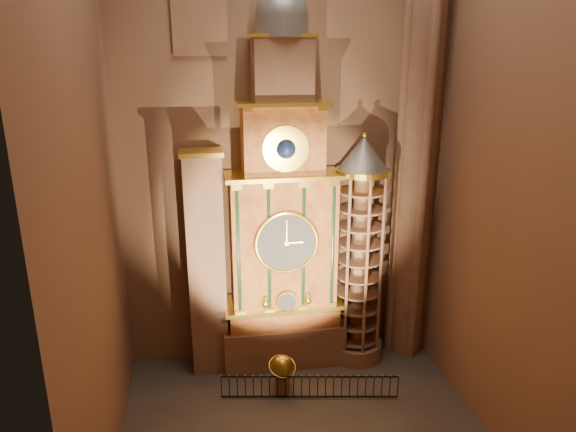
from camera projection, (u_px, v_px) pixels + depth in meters
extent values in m
plane|color=#383330|center=(304.00, 429.00, 19.95)|extent=(14.00, 14.00, 0.00)
plane|color=#8F654D|center=(279.00, 126.00, 22.35)|extent=(22.00, 0.00, 22.00)
plane|color=#8F654D|center=(81.00, 155.00, 15.55)|extent=(0.00, 22.00, 22.00)
plane|color=#8F654D|center=(503.00, 143.00, 17.86)|extent=(0.00, 22.00, 22.00)
cube|color=#8C634C|center=(283.00, 340.00, 24.36)|extent=(5.60, 2.20, 2.00)
cube|color=maroon|center=(283.00, 312.00, 23.92)|extent=(5.00, 2.00, 1.00)
cube|color=#FFDB4B|center=(283.00, 302.00, 23.71)|extent=(5.40, 2.30, 0.18)
cube|color=maroon|center=(283.00, 241.00, 22.89)|extent=(4.60, 2.00, 6.00)
cylinder|color=black|center=(238.00, 251.00, 21.74)|extent=(0.32, 0.32, 5.60)
cylinder|color=black|center=(269.00, 249.00, 21.96)|extent=(0.32, 0.32, 5.60)
cylinder|color=black|center=(303.00, 247.00, 22.20)|extent=(0.32, 0.32, 5.60)
cylinder|color=black|center=(332.00, 245.00, 22.42)|extent=(0.32, 0.32, 5.60)
cube|color=#FFDB4B|center=(283.00, 175.00, 21.94)|extent=(5.00, 2.25, 0.18)
cylinder|color=#2D3033|center=(286.00, 243.00, 21.85)|extent=(2.60, 0.12, 2.60)
torus|color=#FFDB4B|center=(287.00, 243.00, 21.80)|extent=(2.80, 0.16, 2.80)
cylinder|color=#FFDB4B|center=(287.00, 301.00, 22.50)|extent=(0.90, 0.10, 0.90)
sphere|color=#FFDB4B|center=(265.00, 304.00, 22.41)|extent=(0.36, 0.36, 0.36)
sphere|color=#FFDB4B|center=(308.00, 300.00, 22.72)|extent=(0.36, 0.36, 0.36)
cube|color=maroon|center=(282.00, 141.00, 21.56)|extent=(3.40, 1.80, 3.00)
sphere|color=#0E1446|center=(286.00, 149.00, 20.76)|extent=(0.80, 0.80, 0.80)
cube|color=#FFDB4B|center=(282.00, 103.00, 21.05)|extent=(3.80, 2.00, 0.15)
cube|color=#8C634C|center=(282.00, 72.00, 20.73)|extent=(2.40, 1.60, 2.60)
sphere|color=slate|center=(282.00, 16.00, 20.11)|extent=(2.10, 2.10, 2.10)
cube|color=#8C634C|center=(207.00, 267.00, 22.62)|extent=(1.60, 1.40, 10.00)
cube|color=#FFDB4B|center=(209.00, 312.00, 22.82)|extent=(1.35, 0.10, 2.10)
cube|color=#541E16|center=(209.00, 313.00, 22.76)|extent=(1.05, 0.04, 1.75)
cube|color=#FFDB4B|center=(206.00, 258.00, 22.05)|extent=(1.35, 0.10, 2.10)
cube|color=#541E16|center=(206.00, 258.00, 21.99)|extent=(1.05, 0.04, 1.75)
cube|color=#FFDB4B|center=(203.00, 200.00, 21.28)|extent=(1.35, 0.10, 2.10)
cube|color=#541E16|center=(203.00, 200.00, 21.23)|extent=(1.05, 0.04, 1.75)
cube|color=#FFDB4B|center=(201.00, 153.00, 21.12)|extent=(1.80, 1.60, 0.20)
cylinder|color=#8C634C|center=(355.00, 348.00, 24.84)|extent=(2.50, 2.50, 0.80)
cylinder|color=#8C634C|center=(359.00, 261.00, 23.51)|extent=(0.70, 0.70, 8.20)
cylinder|color=#FFDB4B|center=(363.00, 172.00, 22.27)|extent=(2.40, 2.40, 0.25)
cone|color=slate|center=(364.00, 153.00, 22.03)|extent=(2.30, 2.30, 1.50)
sphere|color=#FFDB4B|center=(365.00, 135.00, 21.79)|extent=(0.20, 0.20, 0.20)
cylinder|color=#8C634C|center=(420.00, 126.00, 22.42)|extent=(1.60, 1.60, 22.00)
cylinder|color=#8C634C|center=(437.00, 125.00, 22.55)|extent=(0.44, 0.44, 22.00)
cylinder|color=#8C634C|center=(402.00, 126.00, 22.29)|extent=(0.44, 0.44, 22.00)
cylinder|color=#8C634C|center=(412.00, 123.00, 23.17)|extent=(0.44, 0.44, 22.00)
cylinder|color=#8C634C|center=(428.00, 128.00, 21.66)|extent=(0.44, 0.44, 22.00)
cylinder|color=#8C634C|center=(282.00, 384.00, 22.12)|extent=(0.65, 0.65, 0.76)
sphere|color=#B38F32|center=(282.00, 366.00, 21.86)|extent=(0.98, 0.98, 0.98)
torus|color=#B38F32|center=(282.00, 366.00, 21.86)|extent=(1.42, 1.37, 0.53)
cube|color=black|center=(310.00, 377.00, 21.46)|extent=(7.34, 1.34, 0.05)
cube|color=black|center=(309.00, 397.00, 21.74)|extent=(7.34, 1.34, 0.05)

